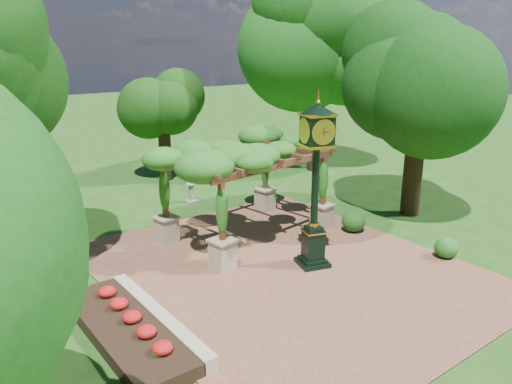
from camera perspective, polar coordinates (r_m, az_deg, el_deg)
ground at (r=15.22m, az=5.80°, el=-10.15°), size 120.00×120.00×0.00m
brick_plaza at (r=15.87m, az=3.32°, el=-8.81°), size 10.00×12.00×0.04m
border_wall at (r=13.19m, az=-11.05°, el=-13.94°), size 0.35×5.00×0.40m
flower_bed at (r=12.90m, az=-14.74°, el=-15.06°), size 1.50×5.00×0.36m
pedestal_clock at (r=15.19m, az=6.84°, el=2.36°), size 1.29×1.29×5.22m
pergola at (r=17.65m, az=-1.08°, el=4.12°), size 6.24×4.38×3.66m
sundial at (r=22.41m, az=-7.38°, el=-0.21°), size 0.49×0.49×0.86m
shrub_front at (r=17.65m, az=20.93°, el=-5.95°), size 0.85×0.85×0.69m
shrub_mid at (r=19.04m, az=11.09°, el=-3.29°), size 0.89×0.89×0.80m
shrub_back at (r=21.53m, az=1.53°, el=-0.86°), size 0.81×0.81×0.62m
tree_north at (r=25.63m, az=-10.70°, el=11.11°), size 3.47×3.47×6.54m
tree_east_far at (r=27.33m, az=7.22°, el=17.70°), size 6.25×6.25×10.71m
tree_east_near at (r=20.70m, az=18.63°, el=14.62°), size 4.79×4.79×9.32m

